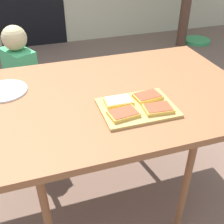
{
  "coord_description": "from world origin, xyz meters",
  "views": [
    {
      "loc": [
        -0.3,
        -1.11,
        1.43
      ],
      "look_at": [
        0.06,
        0.0,
        0.64
      ],
      "focal_mm": 44.37,
      "sensor_mm": 36.0,
      "label": 1
    }
  ],
  "objects_px": {
    "pizza_slice_far_left": "(118,101)",
    "garden_hose_coil": "(197,41)",
    "child_left": "(23,84)",
    "pizza_slice_near_left": "(124,114)",
    "cutting_board": "(137,108)",
    "pizza_slice_far_right": "(148,96)",
    "plate_white_left": "(4,91)",
    "pizza_slice_near_right": "(158,108)",
    "dining_table": "(100,103)"
  },
  "relations": [
    {
      "from": "pizza_slice_far_right",
      "to": "plate_white_left",
      "type": "xyz_separation_m",
      "value": [
        -0.64,
        0.29,
        -0.02
      ]
    },
    {
      "from": "pizza_slice_far_right",
      "to": "plate_white_left",
      "type": "height_order",
      "value": "pizza_slice_far_right"
    },
    {
      "from": "pizza_slice_near_left",
      "to": "pizza_slice_near_right",
      "type": "bearing_deg",
      "value": -3.12
    },
    {
      "from": "cutting_board",
      "to": "plate_white_left",
      "type": "relative_size",
      "value": 1.47
    },
    {
      "from": "pizza_slice_near_left",
      "to": "cutting_board",
      "type": "bearing_deg",
      "value": 29.83
    },
    {
      "from": "pizza_slice_near_left",
      "to": "pizza_slice_near_right",
      "type": "xyz_separation_m",
      "value": [
        0.16,
        -0.01,
        0.0
      ]
    },
    {
      "from": "dining_table",
      "to": "plate_white_left",
      "type": "xyz_separation_m",
      "value": [
        -0.44,
        0.17,
        0.05
      ]
    },
    {
      "from": "cutting_board",
      "to": "plate_white_left",
      "type": "distance_m",
      "value": 0.66
    },
    {
      "from": "pizza_slice_far_right",
      "to": "pizza_slice_near_right",
      "type": "distance_m",
      "value": 0.11
    },
    {
      "from": "plate_white_left",
      "to": "child_left",
      "type": "relative_size",
      "value": 0.24
    },
    {
      "from": "dining_table",
      "to": "cutting_board",
      "type": "xyz_separation_m",
      "value": [
        0.13,
        -0.17,
        0.05
      ]
    },
    {
      "from": "pizza_slice_near_left",
      "to": "child_left",
      "type": "distance_m",
      "value": 1.03
    },
    {
      "from": "dining_table",
      "to": "cutting_board",
      "type": "relative_size",
      "value": 4.53
    },
    {
      "from": "cutting_board",
      "to": "pizza_slice_far_left",
      "type": "bearing_deg",
      "value": 142.18
    },
    {
      "from": "cutting_board",
      "to": "pizza_slice_near_left",
      "type": "relative_size",
      "value": 2.45
    },
    {
      "from": "pizza_slice_near_left",
      "to": "plate_white_left",
      "type": "height_order",
      "value": "pizza_slice_near_left"
    },
    {
      "from": "pizza_slice_near_right",
      "to": "garden_hose_coil",
      "type": "bearing_deg",
      "value": 52.63
    },
    {
      "from": "pizza_slice_far_left",
      "to": "garden_hose_coil",
      "type": "xyz_separation_m",
      "value": [
        2.06,
        2.4,
        -0.76
      ]
    },
    {
      "from": "pizza_slice_far_left",
      "to": "garden_hose_coil",
      "type": "height_order",
      "value": "pizza_slice_far_left"
    },
    {
      "from": "pizza_slice_far_right",
      "to": "pizza_slice_near_right",
      "type": "bearing_deg",
      "value": -89.44
    },
    {
      "from": "cutting_board",
      "to": "child_left",
      "type": "bearing_deg",
      "value": 119.33
    },
    {
      "from": "pizza_slice_near_right",
      "to": "child_left",
      "type": "relative_size",
      "value": 0.14
    },
    {
      "from": "pizza_slice_near_right",
      "to": "plate_white_left",
      "type": "distance_m",
      "value": 0.75
    },
    {
      "from": "cutting_board",
      "to": "plate_white_left",
      "type": "height_order",
      "value": "cutting_board"
    },
    {
      "from": "plate_white_left",
      "to": "garden_hose_coil",
      "type": "height_order",
      "value": "plate_white_left"
    },
    {
      "from": "plate_white_left",
      "to": "pizza_slice_near_left",
      "type": "bearing_deg",
      "value": -38.98
    },
    {
      "from": "pizza_slice_near_right",
      "to": "garden_hose_coil",
      "type": "height_order",
      "value": "pizza_slice_near_right"
    },
    {
      "from": "dining_table",
      "to": "pizza_slice_near_left",
      "type": "bearing_deg",
      "value": -78.65
    },
    {
      "from": "child_left",
      "to": "plate_white_left",
      "type": "bearing_deg",
      "value": -98.39
    },
    {
      "from": "pizza_slice_far_left",
      "to": "plate_white_left",
      "type": "relative_size",
      "value": 0.57
    },
    {
      "from": "pizza_slice_near_left",
      "to": "garden_hose_coil",
      "type": "xyz_separation_m",
      "value": [
        2.07,
        2.5,
        -0.76
      ]
    },
    {
      "from": "plate_white_left",
      "to": "pizza_slice_far_left",
      "type": "bearing_deg",
      "value": -30.33
    },
    {
      "from": "child_left",
      "to": "pizza_slice_near_left",
      "type": "bearing_deg",
      "value": -66.08
    },
    {
      "from": "pizza_slice_near_left",
      "to": "child_left",
      "type": "xyz_separation_m",
      "value": [
        -0.4,
        0.91,
        -0.26
      ]
    },
    {
      "from": "pizza_slice_far_left",
      "to": "cutting_board",
      "type": "bearing_deg",
      "value": -37.82
    },
    {
      "from": "pizza_slice_far_left",
      "to": "plate_white_left",
      "type": "xyz_separation_m",
      "value": [
        -0.49,
        0.29,
        -0.02
      ]
    },
    {
      "from": "dining_table",
      "to": "pizza_slice_near_right",
      "type": "relative_size",
      "value": 11.39
    },
    {
      "from": "pizza_slice_near_left",
      "to": "pizza_slice_near_right",
      "type": "relative_size",
      "value": 1.03
    },
    {
      "from": "pizza_slice_far_right",
      "to": "plate_white_left",
      "type": "distance_m",
      "value": 0.7
    },
    {
      "from": "pizza_slice_near_right",
      "to": "garden_hose_coil",
      "type": "relative_size",
      "value": 0.34
    },
    {
      "from": "pizza_slice_far_right",
      "to": "child_left",
      "type": "bearing_deg",
      "value": 124.57
    },
    {
      "from": "pizza_slice_far_right",
      "to": "pizza_slice_far_left",
      "type": "xyz_separation_m",
      "value": [
        -0.14,
        0.0,
        0.0
      ]
    },
    {
      "from": "pizza_slice_far_right",
      "to": "child_left",
      "type": "distance_m",
      "value": 1.02
    },
    {
      "from": "child_left",
      "to": "cutting_board",
      "type": "bearing_deg",
      "value": -60.67
    },
    {
      "from": "pizza_slice_near_left",
      "to": "plate_white_left",
      "type": "relative_size",
      "value": 0.6
    },
    {
      "from": "child_left",
      "to": "garden_hose_coil",
      "type": "height_order",
      "value": "child_left"
    },
    {
      "from": "pizza_slice_far_right",
      "to": "garden_hose_coil",
      "type": "height_order",
      "value": "pizza_slice_far_right"
    },
    {
      "from": "dining_table",
      "to": "plate_white_left",
      "type": "distance_m",
      "value": 0.47
    },
    {
      "from": "dining_table",
      "to": "garden_hose_coil",
      "type": "distance_m",
      "value": 3.19
    },
    {
      "from": "pizza_slice_near_left",
      "to": "garden_hose_coil",
      "type": "bearing_deg",
      "value": 50.35
    }
  ]
}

